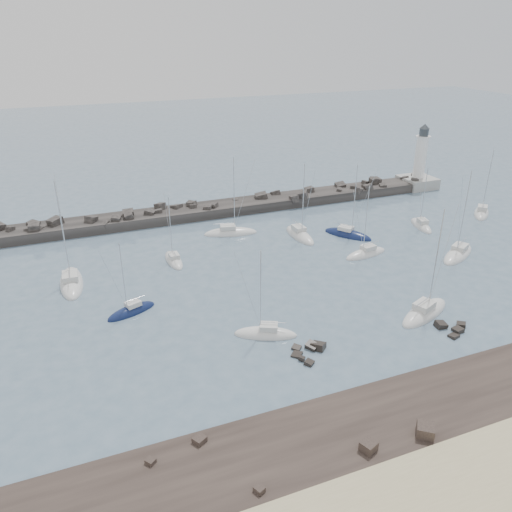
{
  "coord_description": "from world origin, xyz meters",
  "views": [
    {
      "loc": [
        -26.09,
        -48.86,
        32.74
      ],
      "look_at": [
        -1.95,
        12.0,
        2.5
      ],
      "focal_mm": 35.0,
      "sensor_mm": 36.0,
      "label": 1
    }
  ],
  "objects": [
    {
      "name": "ground",
      "position": [
        0.0,
        0.0,
        0.0
      ],
      "size": [
        400.0,
        400.0,
        0.0
      ],
      "primitive_type": "plane",
      "color": "slate",
      "rests_on": "ground"
    },
    {
      "name": "rock_shelf",
      "position": [
        0.02,
        -22.01,
        0.01
      ],
      "size": [
        140.0,
        12.0,
        1.77
      ],
      "color": "#2B221E",
      "rests_on": "ground"
    },
    {
      "name": "rock_cluster_near",
      "position": [
        -3.72,
        -8.58,
        0.1
      ],
      "size": [
        4.6,
        4.31,
        1.53
      ],
      "color": "black",
      "rests_on": "ground"
    },
    {
      "name": "rock_cluster_far",
      "position": [
        13.89,
        -10.95,
        0.06
      ],
      "size": [
        3.83,
        3.65,
        1.34
      ],
      "color": "black",
      "rests_on": "ground"
    },
    {
      "name": "breakwater",
      "position": [
        -7.38,
        37.99,
        0.31
      ],
      "size": [
        115.0,
        6.43,
        4.81
      ],
      "color": "#2B2826",
      "rests_on": "ground"
    },
    {
      "name": "lighthouse",
      "position": [
        47.0,
        38.0,
        3.09
      ],
      "size": [
        7.0,
        7.0,
        14.6
      ],
      "color": "#9B9C97",
      "rests_on": "ground"
    },
    {
      "name": "sailboat_1",
      "position": [
        -27.35,
        17.79,
        0.15
      ],
      "size": [
        3.41,
        10.15,
        15.91
      ],
      "color": "silver",
      "rests_on": "ground"
    },
    {
      "name": "sailboat_2",
      "position": [
        -20.76,
        7.06,
        0.13
      ],
      "size": [
        6.84,
        4.22,
        10.51
      ],
      "color": "#101C45",
      "rests_on": "ground"
    },
    {
      "name": "sailboat_3",
      "position": [
        -12.37,
        19.87,
        0.13
      ],
      "size": [
        2.34,
        6.96,
        11.0
      ],
      "color": "silver",
      "rests_on": "ground"
    },
    {
      "name": "sailboat_4",
      "position": [
        -0.69,
        27.18,
        0.14
      ],
      "size": [
        9.6,
        4.88,
        14.47
      ],
      "color": "silver",
      "rests_on": "ground"
    },
    {
      "name": "sailboat_5",
      "position": [
        -7.04,
        -3.87,
        0.14
      ],
      "size": [
        7.63,
        5.23,
        11.74
      ],
      "color": "silver",
      "rests_on": "ground"
    },
    {
      "name": "sailboat_6",
      "position": [
        9.94,
        21.7,
        0.15
      ],
      "size": [
        2.99,
        8.86,
        13.98
      ],
      "color": "silver",
      "rests_on": "ground"
    },
    {
      "name": "sailboat_7",
      "position": [
        13.23,
        -6.88,
        0.15
      ],
      "size": [
        9.76,
        6.24,
        14.87
      ],
      "color": "silver",
      "rests_on": "ground"
    },
    {
      "name": "sailboat_8",
      "position": [
        17.8,
        19.01,
        0.13
      ],
      "size": [
        7.08,
        8.54,
        13.51
      ],
      "color": "#101C45",
      "rests_on": "ground"
    },
    {
      "name": "sailboat_9",
      "position": [
        16.27,
        11.03,
        0.14
      ],
      "size": [
        8.03,
        3.56,
        12.35
      ],
      "color": "silver",
      "rests_on": "ground"
    },
    {
      "name": "sailboat_10",
      "position": [
        32.22,
        17.75,
        0.14
      ],
      "size": [
        4.0,
        7.61,
        11.69
      ],
      "color": "silver",
      "rests_on": "ground"
    },
    {
      "name": "sailboat_11",
      "position": [
        29.6,
        5.54,
        0.14
      ],
      "size": [
        9.67,
        7.14,
        14.84
      ],
      "color": "silver",
      "rests_on": "ground"
    },
    {
      "name": "sailboat_12",
      "position": [
        47.23,
        18.9,
        0.16
      ],
      "size": [
        7.84,
        7.61,
        13.41
      ],
      "color": "silver",
      "rests_on": "ground"
    }
  ]
}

